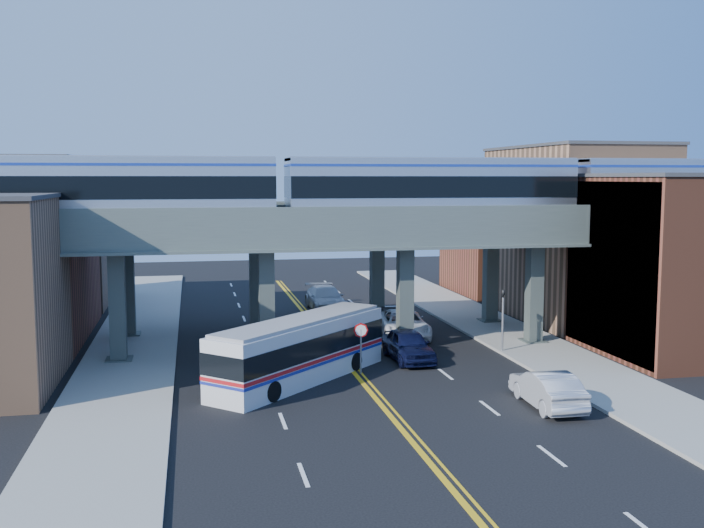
{
  "coord_description": "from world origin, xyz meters",
  "views": [
    {
      "loc": [
        -8.0,
        -35.22,
        9.94
      ],
      "look_at": [
        0.43,
        5.85,
        5.33
      ],
      "focal_mm": 40.0,
      "sensor_mm": 36.0,
      "label": 1
    }
  ],
  "objects": [
    {
      "name": "ground",
      "position": [
        0.0,
        0.0,
        0.0
      ],
      "size": [
        120.0,
        120.0,
        0.0
      ],
      "primitive_type": "plane",
      "color": "black",
      "rests_on": "ground"
    },
    {
      "name": "sidewalk_west",
      "position": [
        -11.5,
        10.0,
        0.08
      ],
      "size": [
        5.0,
        70.0,
        0.16
      ],
      "primitive_type": "cube",
      "color": "gray",
      "rests_on": "ground"
    },
    {
      "name": "sidewalk_east",
      "position": [
        11.5,
        10.0,
        0.08
      ],
      "size": [
        5.0,
        70.0,
        0.16
      ],
      "primitive_type": "cube",
      "color": "gray",
      "rests_on": "ground"
    },
    {
      "name": "building_west_b",
      "position": [
        -18.5,
        16.0,
        5.5
      ],
      "size": [
        8.0,
        14.0,
        11.0
      ],
      "primitive_type": "cube",
      "color": "brown",
      "rests_on": "ground"
    },
    {
      "name": "building_west_c",
      "position": [
        -18.5,
        29.0,
        4.0
      ],
      "size": [
        8.0,
        10.0,
        8.0
      ],
      "primitive_type": "cube",
      "color": "#91684B",
      "rests_on": "ground"
    },
    {
      "name": "building_east_a",
      "position": [
        18.5,
        4.0,
        5.0
      ],
      "size": [
        8.0,
        10.0,
        10.0
      ],
      "primitive_type": "cube",
      "color": "brown",
      "rests_on": "ground"
    },
    {
      "name": "building_east_b",
      "position": [
        18.5,
        16.0,
        6.0
      ],
      "size": [
        8.0,
        14.0,
        12.0
      ],
      "primitive_type": "cube",
      "color": "#91684B",
      "rests_on": "ground"
    },
    {
      "name": "building_east_c",
      "position": [
        18.5,
        29.0,
        4.5
      ],
      "size": [
        8.0,
        10.0,
        9.0
      ],
      "primitive_type": "cube",
      "color": "brown",
      "rests_on": "ground"
    },
    {
      "name": "mural_panel",
      "position": [
        14.55,
        4.0,
        4.75
      ],
      "size": [
        0.1,
        9.5,
        9.5
      ],
      "primitive_type": "cube",
      "color": "teal",
      "rests_on": "ground"
    },
    {
      "name": "elevated_viaduct_near",
      "position": [
        0.0,
        8.0,
        6.47
      ],
      "size": [
        52.0,
        3.6,
        7.4
      ],
      "color": "#46514D",
      "rests_on": "ground"
    },
    {
      "name": "elevated_viaduct_far",
      "position": [
        0.0,
        15.0,
        6.47
      ],
      "size": [
        52.0,
        3.6,
        7.4
      ],
      "color": "#46514D",
      "rests_on": "ground"
    },
    {
      "name": "transit_train",
      "position": [
        5.5,
        8.0,
        9.43
      ],
      "size": [
        51.19,
        3.21,
        3.75
      ],
      "color": "black",
      "rests_on": "elevated_viaduct_near"
    },
    {
      "name": "stop_sign",
      "position": [
        0.3,
        3.0,
        1.76
      ],
      "size": [
        0.76,
        0.09,
        2.63
      ],
      "color": "slate",
      "rests_on": "ground"
    },
    {
      "name": "traffic_signal",
      "position": [
        9.2,
        6.0,
        2.3
      ],
      "size": [
        0.15,
        0.18,
        4.1
      ],
      "color": "slate",
      "rests_on": "ground"
    },
    {
      "name": "transit_bus",
      "position": [
        -2.9,
        2.26,
        1.51
      ],
      "size": [
        9.81,
        9.96,
        2.95
      ],
      "rotation": [
        0.0,
        0.0,
        0.8
      ],
      "color": "silver",
      "rests_on": "ground"
    },
    {
      "name": "car_lane_a",
      "position": [
        3.47,
        5.35,
        0.85
      ],
      "size": [
        2.15,
        5.06,
        1.71
      ],
      "primitive_type": "imported",
      "rotation": [
        0.0,
        0.0,
        0.03
      ],
      "color": "black",
      "rests_on": "ground"
    },
    {
      "name": "car_lane_b",
      "position": [
        4.91,
        14.02,
        0.73
      ],
      "size": [
        1.59,
        4.46,
        1.46
      ],
      "primitive_type": "imported",
      "rotation": [
        0.0,
        0.0,
        0.01
      ],
      "color": "#333335",
      "rests_on": "ground"
    },
    {
      "name": "car_lane_c",
      "position": [
        4.85,
        11.38,
        0.84
      ],
      "size": [
        3.39,
        6.29,
        1.68
      ],
      "primitive_type": "imported",
      "rotation": [
        0.0,
        0.0,
        -0.1
      ],
      "color": "white",
      "rests_on": "ground"
    },
    {
      "name": "car_lane_d",
      "position": [
        1.8,
        22.41,
        0.89
      ],
      "size": [
        2.64,
        6.21,
        1.79
      ],
      "primitive_type": "imported",
      "rotation": [
        0.0,
        0.0,
        0.02
      ],
      "color": "#9D9DA1",
      "rests_on": "ground"
    },
    {
      "name": "car_parked_curb",
      "position": [
        7.03,
        -4.3,
        0.81
      ],
      "size": [
        1.88,
        4.98,
        1.62
      ],
      "primitive_type": "imported",
      "rotation": [
        0.0,
        0.0,
        3.11
      ],
      "color": "#B9BABE",
      "rests_on": "ground"
    }
  ]
}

